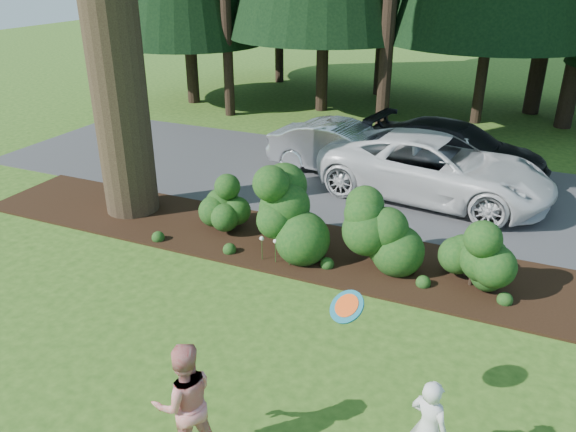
# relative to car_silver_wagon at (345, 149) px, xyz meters

# --- Properties ---
(ground) EXTENTS (80.00, 80.00, 0.00)m
(ground) POSITION_rel_car_silver_wagon_xyz_m (0.74, -7.95, -0.74)
(ground) COLOR #2C5017
(ground) RESTS_ON ground
(mulch_bed) EXTENTS (16.00, 2.50, 0.05)m
(mulch_bed) POSITION_rel_car_silver_wagon_xyz_m (0.74, -4.70, -0.72)
(mulch_bed) COLOR black
(mulch_bed) RESTS_ON ground
(driveway) EXTENTS (22.00, 6.00, 0.03)m
(driveway) POSITION_rel_car_silver_wagon_xyz_m (0.74, -0.45, -0.73)
(driveway) COLOR #38383A
(driveway) RESTS_ON ground
(shrub_row) EXTENTS (6.53, 1.60, 1.61)m
(shrub_row) POSITION_rel_car_silver_wagon_xyz_m (1.51, -4.81, 0.07)
(shrub_row) COLOR #133D13
(shrub_row) RESTS_ON ground
(lily_cluster) EXTENTS (0.69, 0.09, 0.57)m
(lily_cluster) POSITION_rel_car_silver_wagon_xyz_m (0.44, -5.55, -0.25)
(lily_cluster) COLOR #133D13
(lily_cluster) RESTS_ON ground
(car_silver_wagon) EXTENTS (4.46, 1.96, 1.42)m
(car_silver_wagon) POSITION_rel_car_silver_wagon_xyz_m (0.00, 0.00, 0.00)
(car_silver_wagon) COLOR silver
(car_silver_wagon) RESTS_ON driveway
(car_white_suv) EXTENTS (6.03, 3.33, 1.60)m
(car_white_suv) POSITION_rel_car_silver_wagon_xyz_m (2.66, -0.80, 0.09)
(car_white_suv) COLOR silver
(car_white_suv) RESTS_ON driveway
(car_dark_suv) EXTENTS (5.32, 2.88, 1.46)m
(car_dark_suv) POSITION_rel_car_silver_wagon_xyz_m (2.87, 1.16, 0.02)
(car_dark_suv) COLOR black
(car_dark_suv) RESTS_ON driveway
(child) EXTENTS (0.57, 0.48, 1.34)m
(child) POSITION_rel_car_silver_wagon_xyz_m (4.18, -9.37, -0.07)
(child) COLOR silver
(child) RESTS_ON ground
(adult) EXTENTS (0.98, 0.97, 1.59)m
(adult) POSITION_rel_car_silver_wagon_xyz_m (1.46, -10.26, 0.05)
(adult) COLOR red
(adult) RESTS_ON ground
(frisbee) EXTENTS (0.51, 0.40, 0.40)m
(frisbee) POSITION_rel_car_silver_wagon_xyz_m (3.03, -9.03, 1.08)
(frisbee) COLOR #16637A
(frisbee) RESTS_ON ground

